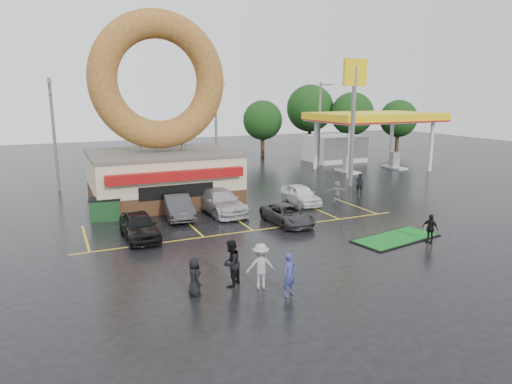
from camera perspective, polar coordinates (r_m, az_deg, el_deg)
name	(u,v)px	position (r m, az deg, el deg)	size (l,w,h in m)	color
ground	(280,248)	(23.70, 2.99, -7.04)	(120.00, 120.00, 0.00)	black
donut_shop	(161,141)	(33.80, -11.75, 6.29)	(10.20, 8.70, 13.50)	#472B19
gas_station	(356,132)	(50.99, 12.38, 7.32)	(12.30, 13.65, 5.90)	silver
shell_sign	(354,99)	(39.48, 12.14, 11.33)	(2.20, 0.36, 10.60)	slate
streetlight_left	(54,132)	(39.89, -23.95, 6.83)	(0.40, 2.21, 9.00)	slate
streetlight_mid	(216,126)	(43.32, -4.99, 8.17)	(0.40, 2.21, 9.00)	slate
streetlight_right	(320,122)	(49.46, 7.99, 8.60)	(0.40, 2.21, 9.00)	slate
tree_far_a	(352,114)	(61.73, 11.93, 9.53)	(5.60, 5.60, 8.00)	#332114
tree_far_b	(398,119)	(63.96, 17.37, 8.74)	(4.90, 4.90, 7.00)	#332114
tree_far_c	(310,108)	(62.84, 6.78, 10.35)	(6.30, 6.30, 9.00)	#332114
tree_far_d	(263,120)	(57.37, 0.83, 8.95)	(4.90, 4.90, 7.00)	#332114
car_black	(139,226)	(25.78, -14.38, -4.11)	(1.72, 4.29, 1.46)	black
car_dgrey	(177,206)	(29.59, -9.82, -1.77)	(1.58, 4.53, 1.49)	#2F2E31
car_silver	(220,201)	(30.41, -4.47, -1.18)	(2.19, 5.38, 1.56)	#B9B9BE
car_grey	(287,215)	(27.86, 3.94, -2.83)	(1.95, 4.23, 1.18)	#323235
car_white	(301,194)	(32.96, 5.61, -0.31)	(1.64, 4.07, 1.39)	white
person_blue	(290,274)	(18.19, 4.23, -10.21)	(0.64, 0.42, 1.76)	navy
person_blackjkt	(231,263)	(18.99, -3.17, -8.86)	(0.96, 0.75, 1.97)	black
person_hoodie	(261,266)	(18.77, 0.58, -9.23)	(1.22, 0.70, 1.89)	gray
person_bystander	(194,277)	(18.33, -7.71, -10.46)	(0.76, 0.49, 1.55)	black
person_cameraman	(430,228)	(26.08, 20.93, -4.26)	(0.91, 0.38, 1.55)	black
person_walker_near	(337,192)	(33.80, 10.08, 0.06)	(1.48, 0.47, 1.60)	gray
person_walker_far	(360,183)	(37.08, 12.82, 1.05)	(0.60, 0.39, 1.64)	black
dumpster	(106,209)	(30.28, -18.27, -2.08)	(1.80, 1.20, 1.30)	#1A4320
putting_green	(396,238)	(26.28, 17.08, -5.53)	(5.36, 3.06, 0.63)	black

